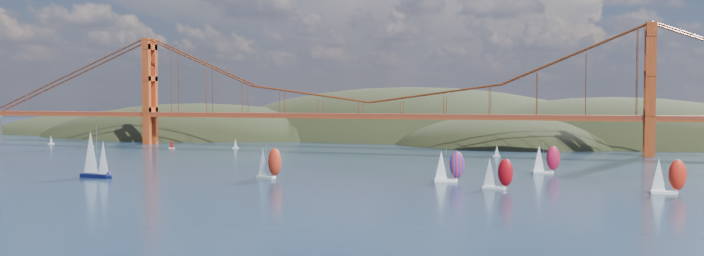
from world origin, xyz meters
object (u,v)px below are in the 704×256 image
at_px(racer_0, 268,162).
at_px(racer_1, 497,173).
at_px(racer_rwb, 449,166).
at_px(racer_2, 668,175).
at_px(racer_3, 546,159).
at_px(sloop_navy, 94,155).

bearing_deg(racer_0, racer_1, 16.89).
height_order(racer_1, racer_rwb, racer_rwb).
distance_m(racer_1, racer_2, 41.52).
distance_m(racer_0, racer_2, 108.05).
relative_size(racer_2, racer_rwb, 0.99).
bearing_deg(racer_3, sloop_navy, -174.28).
bearing_deg(racer_rwb, racer_0, 171.78).
xyz_separation_m(racer_3, racer_rwb, (-25.35, -31.51, 0.00)).
xyz_separation_m(sloop_navy, racer_3, (128.45, 54.21, -2.17)).
relative_size(sloop_navy, racer_0, 1.47).
bearing_deg(racer_rwb, racer_3, 32.38).
xyz_separation_m(sloop_navy, racer_rwb, (103.10, 22.70, -2.17)).
height_order(racer_3, racer_rwb, racer_rwb).
bearing_deg(racer_2, racer_0, 172.14).
relative_size(sloop_navy, racer_rwb, 1.57).
relative_size(racer_3, racer_rwb, 1.00).
xyz_separation_m(racer_0, racer_rwb, (51.84, 9.68, -0.30)).
distance_m(sloop_navy, racer_rwb, 105.59).
bearing_deg(racer_2, racer_rwb, 163.23).
relative_size(racer_0, racer_2, 1.07).
distance_m(racer_1, racer_rwb, 19.14).
relative_size(racer_0, racer_1, 1.15).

